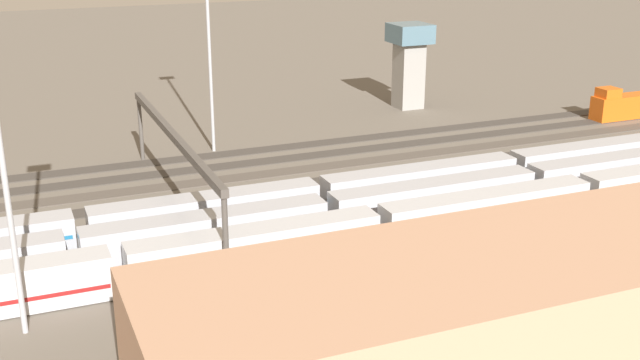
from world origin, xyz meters
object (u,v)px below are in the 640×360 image
object	(u,v)px
signal_gantry	(172,140)
train_on_track_6	(327,215)
control_tower	(409,59)
train_on_track_1	(621,105)
train_on_track_7	(487,211)
train_on_track_5	(421,183)
maintenance_shed	(581,305)

from	to	relation	value
signal_gantry	train_on_track_6	bearing A→B (deg)	134.57
control_tower	signal_gantry	bearing A→B (deg)	35.02
train_on_track_1	train_on_track_6	distance (m)	64.87
train_on_track_7	train_on_track_5	size ratio (longest dim) A/B	1.00
train_on_track_1	control_tower	size ratio (longest dim) A/B	0.73
train_on_track_1	train_on_track_7	bearing A→B (deg)	33.92
train_on_track_7	train_on_track_5	xyz separation A→B (m)	(1.88, -10.00, 0.02)
train_on_track_5	signal_gantry	bearing A→B (deg)	-16.28
signal_gantry	control_tower	distance (m)	55.62
train_on_track_7	train_on_track_6	xyz separation A→B (m)	(15.24, -5.00, 0.03)
signal_gantry	maintenance_shed	xyz separation A→B (m)	(-18.48, 41.78, -2.62)
control_tower	train_on_track_1	bearing A→B (deg)	143.91
signal_gantry	maintenance_shed	bearing A→B (deg)	113.87
train_on_track_6	signal_gantry	xyz separation A→B (m)	(12.31, -12.50, 5.71)
maintenance_shed	control_tower	size ratio (longest dim) A/B	4.37
signal_gantry	maintenance_shed	size ratio (longest dim) A/B	0.67
train_on_track_5	train_on_track_6	size ratio (longest dim) A/B	1.25
train_on_track_1	control_tower	world-z (taller)	control_tower
maintenance_shed	control_tower	distance (m)	78.56
train_on_track_7	train_on_track_1	size ratio (longest dim) A/B	11.98
maintenance_shed	train_on_track_5	bearing A→B (deg)	-101.86
signal_gantry	train_on_track_5	bearing A→B (deg)	163.72
train_on_track_1	control_tower	xyz separation A→B (m)	(26.63, -19.41, 5.80)
train_on_track_1	control_tower	distance (m)	33.46
train_on_track_5	control_tower	xyz separation A→B (m)	(-19.87, -39.41, 5.95)
train_on_track_5	control_tower	size ratio (longest dim) A/B	8.80
train_on_track_6	control_tower	bearing A→B (deg)	-126.81
train_on_track_7	train_on_track_5	distance (m)	10.17
maintenance_shed	control_tower	xyz separation A→B (m)	(-27.06, -73.69, 2.84)
train_on_track_7	signal_gantry	xyz separation A→B (m)	(27.56, -17.50, 5.74)
train_on_track_5	train_on_track_1	xyz separation A→B (m)	(-46.50, -20.00, 0.15)
train_on_track_7	maintenance_shed	distance (m)	26.11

